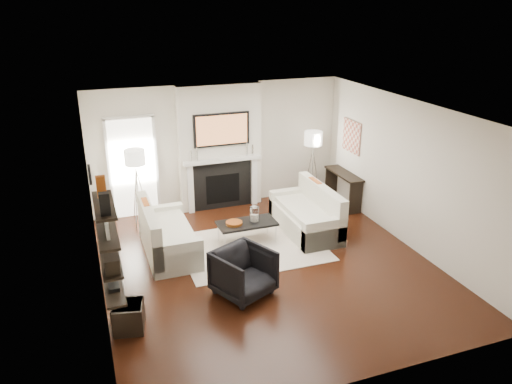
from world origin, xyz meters
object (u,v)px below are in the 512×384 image
object	(u,v)px
armchair	(244,271)
lamp_right_shade	(313,138)
loveseat_right_base	(305,221)
lamp_left_shade	(135,157)
coffee_table	(247,223)
loveseat_left_base	(169,242)
ottoman_near	(128,316)

from	to	relation	value
armchair	lamp_right_shade	size ratio (longest dim) A/B	2.05
loveseat_right_base	lamp_right_shade	distance (m)	2.13
loveseat_right_base	lamp_left_shade	distance (m)	3.58
coffee_table	loveseat_left_base	bearing A→B (deg)	175.97
lamp_left_shade	ottoman_near	xyz separation A→B (m)	(-0.62, -3.42, -1.25)
lamp_left_shade	ottoman_near	size ratio (longest dim) A/B	1.00
coffee_table	armchair	xyz separation A→B (m)	(-0.62, -1.65, 0.01)
loveseat_right_base	lamp_right_shade	size ratio (longest dim) A/B	4.50
loveseat_right_base	armchair	bearing A→B (deg)	-137.20
armchair	lamp_right_shade	world-z (taller)	lamp_right_shade
coffee_table	loveseat_right_base	bearing A→B (deg)	3.58
loveseat_right_base	armchair	xyz separation A→B (m)	(-1.87, -1.73, 0.20)
lamp_left_shade	lamp_right_shade	distance (m)	3.90
armchair	lamp_left_shade	bearing A→B (deg)	85.39
coffee_table	lamp_right_shade	bearing A→B (deg)	36.94
lamp_right_shade	coffee_table	bearing A→B (deg)	-143.06
coffee_table	armchair	size ratio (longest dim) A/B	1.34
loveseat_right_base	coffee_table	world-z (taller)	same
loveseat_left_base	lamp_right_shade	world-z (taller)	lamp_right_shade
loveseat_left_base	coffee_table	world-z (taller)	same
loveseat_right_base	armchair	world-z (taller)	armchair
armchair	lamp_right_shade	bearing A→B (deg)	24.81
loveseat_right_base	lamp_left_shade	xyz separation A→B (m)	(-3.04, 1.42, 1.24)
lamp_right_shade	ottoman_near	world-z (taller)	lamp_right_shade
armchair	lamp_left_shade	distance (m)	3.51
loveseat_right_base	lamp_left_shade	bearing A→B (deg)	155.03
lamp_left_shade	loveseat_right_base	bearing A→B (deg)	-24.97
loveseat_left_base	ottoman_near	bearing A→B (deg)	-115.28
loveseat_left_base	lamp_right_shade	xyz separation A→B (m)	(3.56, 1.48, 1.24)
coffee_table	lamp_left_shade	xyz separation A→B (m)	(-1.79, 1.49, 1.05)
loveseat_left_base	loveseat_right_base	size ratio (longest dim) A/B	1.00
coffee_table	armchair	distance (m)	1.76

